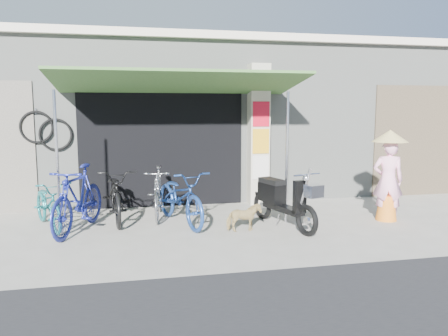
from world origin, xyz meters
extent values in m
plane|color=#A19C91|center=(0.00, 0.00, 0.00)|extent=(80.00, 80.00, 0.00)
cube|color=gray|center=(0.00, 5.10, 1.75)|extent=(12.00, 5.00, 3.50)
cube|color=silver|center=(0.00, 5.10, 3.58)|extent=(12.30, 5.30, 0.16)
cube|color=black|center=(-1.20, 2.58, 1.25)|extent=(3.40, 0.06, 2.50)
cube|color=black|center=(-1.20, 2.59, 0.55)|extent=(3.06, 0.04, 1.10)
torus|color=black|center=(-3.30, 2.54, 1.55)|extent=(0.65, 0.05, 0.65)
cylinder|color=silver|center=(-3.30, 2.56, 1.87)|extent=(0.02, 0.02, 0.12)
torus|color=black|center=(-3.65, 2.54, 1.70)|extent=(0.65, 0.05, 0.65)
cylinder|color=silver|center=(-3.65, 2.56, 2.02)|extent=(0.02, 0.02, 0.12)
cube|color=#B8B19D|center=(0.85, 2.45, 1.50)|extent=(0.42, 0.42, 3.00)
cube|color=red|center=(0.85, 2.23, 1.95)|extent=(0.36, 0.02, 0.52)
cube|color=gold|center=(0.85, 2.23, 1.38)|extent=(0.36, 0.02, 0.52)
cube|color=silver|center=(0.85, 2.23, 0.82)|extent=(0.36, 0.02, 0.50)
cube|color=#38602B|center=(-0.90, 1.65, 2.55)|extent=(4.60, 1.88, 0.35)
cylinder|color=silver|center=(-3.00, 0.75, 1.18)|extent=(0.05, 0.05, 2.36)
cylinder|color=silver|center=(0.90, 0.75, 1.18)|extent=(0.05, 0.05, 2.36)
cube|color=brown|center=(5.00, 2.59, 1.30)|extent=(2.60, 0.06, 2.60)
imported|color=#186C70|center=(-3.26, 1.23, 0.42)|extent=(1.15, 1.71, 0.85)
imported|color=navy|center=(-2.72, 0.87, 0.56)|extent=(1.10, 1.94, 1.12)
imported|color=black|center=(-2.13, 1.52, 0.50)|extent=(0.85, 1.95, 0.99)
imported|color=#999A9D|center=(-1.36, 1.58, 0.49)|extent=(0.63, 1.66, 0.97)
imported|color=navy|center=(-0.99, 1.04, 0.49)|extent=(1.20, 1.99, 0.99)
imported|color=tan|center=(0.00, 0.32, 0.24)|extent=(0.59, 0.29, 0.48)
torus|color=black|center=(0.94, -0.15, 0.26)|extent=(0.24, 0.53, 0.52)
torus|color=black|center=(0.55, 1.08, 0.26)|extent=(0.24, 0.53, 0.52)
cube|color=black|center=(0.75, 0.47, 0.34)|extent=(0.49, 0.96, 0.10)
cube|color=black|center=(0.64, 0.80, 0.55)|extent=(0.41, 0.60, 0.34)
cube|color=black|center=(0.64, 0.80, 0.76)|extent=(0.39, 0.59, 0.09)
cube|color=black|center=(0.88, 0.04, 0.61)|extent=(0.24, 0.16, 0.55)
cylinder|color=silver|center=(0.93, -0.12, 1.01)|extent=(0.50, 0.18, 0.03)
cube|color=silver|center=(0.98, -0.29, 0.77)|extent=(0.30, 0.27, 0.20)
imported|color=#FAA8C9|center=(2.79, 0.53, 0.75)|extent=(0.64, 0.53, 1.50)
cone|color=orange|center=(2.79, 0.53, 0.23)|extent=(0.38, 0.38, 0.46)
cone|color=#D8C174|center=(2.79, 0.53, 1.57)|extent=(0.64, 0.64, 0.22)
camera|label=1|loc=(-1.77, -6.63, 2.06)|focal=35.00mm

